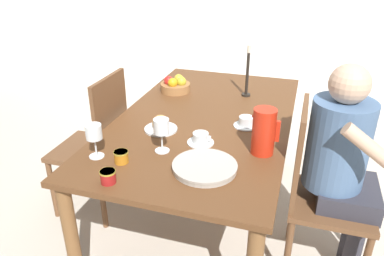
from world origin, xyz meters
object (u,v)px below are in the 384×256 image
(serving_tray, at_px, (205,167))
(candlestick_tall, at_px, (247,76))
(bread_plate, at_px, (161,125))
(fruit_bowl, at_px, (175,85))
(teacup_across, at_px, (246,122))
(jam_jar_amber, at_px, (121,156))
(chair_opposite, at_px, (98,143))
(chair_person_side, at_px, (318,190))
(teacup_near_person, at_px, (201,139))
(wine_glass_juice, at_px, (161,128))
(wine_glass_water, at_px, (94,134))
(red_pitcher, at_px, (264,131))
(person_seated, at_px, (343,158))
(jam_jar_red, at_px, (108,176))

(serving_tray, relative_size, candlestick_tall, 0.86)
(bread_plate, height_order, fruit_bowl, fruit_bowl)
(bread_plate, bearing_deg, fruit_bowl, 102.06)
(teacup_across, bearing_deg, jam_jar_amber, -131.19)
(chair_opposite, bearing_deg, jam_jar_amber, -137.92)
(chair_opposite, relative_size, teacup_across, 6.88)
(chair_person_side, xyz_separation_m, teacup_near_person, (-0.62, -0.08, 0.25))
(teacup_near_person, distance_m, jam_jar_amber, 0.43)
(wine_glass_juice, relative_size, serving_tray, 0.58)
(candlestick_tall, bearing_deg, teacup_near_person, -98.08)
(teacup_across, xyz_separation_m, candlestick_tall, (-0.08, 0.48, 0.11))
(chair_person_side, distance_m, wine_glass_water, 1.18)
(red_pitcher, distance_m, bread_plate, 0.59)
(teacup_near_person, bearing_deg, wine_glass_water, -147.52)
(chair_person_side, xyz_separation_m, serving_tray, (-0.53, -0.32, 0.24))
(wine_glass_juice, distance_m, bread_plate, 0.26)
(person_seated, bearing_deg, chair_person_side, -76.90)
(red_pitcher, distance_m, jam_jar_amber, 0.70)
(fruit_bowl, relative_size, candlestick_tall, 0.60)
(teacup_across, bearing_deg, red_pitcher, -64.95)
(wine_glass_water, distance_m, fruit_bowl, 0.99)
(person_seated, xyz_separation_m, teacup_near_person, (-0.71, -0.10, 0.05))
(wine_glass_water, distance_m, teacup_near_person, 0.54)
(person_seated, distance_m, teacup_across, 0.55)
(red_pitcher, relative_size, candlestick_tall, 0.67)
(person_seated, height_order, jam_jar_red, person_seated)
(chair_person_side, relative_size, fruit_bowl, 4.63)
(chair_opposite, bearing_deg, wine_glass_juice, -119.43)
(red_pitcher, xyz_separation_m, bread_plate, (-0.58, 0.09, -0.09))
(red_pitcher, height_order, bread_plate, red_pitcher)
(wine_glass_water, xyz_separation_m, bread_plate, (0.19, 0.37, -0.10))
(red_pitcher, relative_size, teacup_near_person, 1.67)
(wine_glass_water, height_order, jam_jar_red, wine_glass_water)
(serving_tray, xyz_separation_m, jam_jar_amber, (-0.40, -0.05, 0.02))
(serving_tray, distance_m, fruit_bowl, 1.05)
(chair_person_side, relative_size, serving_tray, 3.21)
(teacup_near_person, relative_size, serving_tray, 0.47)
(person_seated, relative_size, bread_plate, 6.42)
(teacup_near_person, bearing_deg, jam_jar_amber, -135.98)
(teacup_across, height_order, fruit_bowl, fruit_bowl)
(bread_plate, height_order, jam_jar_amber, bread_plate)
(jam_jar_amber, bearing_deg, teacup_across, 48.81)
(teacup_across, bearing_deg, serving_tray, -101.04)
(chair_person_side, height_order, fruit_bowl, chair_person_side)
(chair_opposite, height_order, candlestick_tall, candlestick_tall)
(fruit_bowl, bearing_deg, teacup_near_person, -60.82)
(serving_tray, bearing_deg, chair_opposite, 152.46)
(wine_glass_water, bearing_deg, teacup_near_person, 32.48)
(wine_glass_juice, distance_m, jam_jar_red, 0.36)
(teacup_across, bearing_deg, bread_plate, -156.92)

